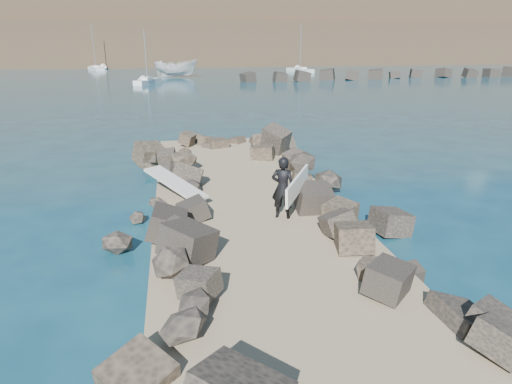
% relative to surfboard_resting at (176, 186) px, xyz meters
% --- Properties ---
extents(ground, '(800.00, 800.00, 0.00)m').
position_rel_surfboard_resting_xyz_m(ground, '(2.31, -1.40, -1.04)').
color(ground, '#0F384C').
rests_on(ground, ground).
extents(jetty, '(6.00, 26.00, 0.60)m').
position_rel_surfboard_resting_xyz_m(jetty, '(2.31, -3.40, -0.74)').
color(jetty, '#8C7759').
rests_on(jetty, ground).
extents(riprap_left, '(2.60, 22.00, 1.00)m').
position_rel_surfboard_resting_xyz_m(riprap_left, '(-0.59, -2.90, -0.54)').
color(riprap_left, black).
rests_on(riprap_left, ground).
extents(riprap_right, '(2.60, 22.00, 1.00)m').
position_rel_surfboard_resting_xyz_m(riprap_right, '(5.21, -2.90, -0.54)').
color(riprap_right, black).
rests_on(riprap_right, ground).
extents(breakwater_secondary, '(52.00, 4.00, 1.20)m').
position_rel_surfboard_resting_xyz_m(breakwater_secondary, '(37.31, 53.60, -0.44)').
color(breakwater_secondary, black).
rests_on(breakwater_secondary, ground).
extents(headland, '(360.00, 140.00, 32.00)m').
position_rel_surfboard_resting_xyz_m(headland, '(12.31, 158.60, 14.96)').
color(headland, '#2D4919').
rests_on(headland, ground).
extents(surfboard_resting, '(2.15, 2.52, 0.09)m').
position_rel_surfboard_resting_xyz_m(surfboard_resting, '(0.00, 0.00, 0.00)').
color(surfboard_resting, beige).
rests_on(surfboard_resting, riprap_left).
extents(boat_imported, '(7.60, 4.50, 2.76)m').
position_rel_surfboard_resting_xyz_m(boat_imported, '(0.82, 62.73, 0.34)').
color(boat_imported, silver).
rests_on(boat_imported, ground).
extents(surfer_with_board, '(1.48, 2.06, 1.89)m').
position_rel_surfboard_resting_xyz_m(surfer_with_board, '(3.21, -2.28, 0.51)').
color(surfer_with_board, black).
rests_on(surfer_with_board, jetty).
extents(sailboat_f, '(1.45, 5.62, 6.88)m').
position_rel_surfboard_resting_xyz_m(sailboat_f, '(43.16, 94.41, -0.70)').
color(sailboat_f, silver).
rests_on(sailboat_f, ground).
extents(sailboat_d, '(3.78, 7.27, 8.60)m').
position_rel_surfboard_resting_xyz_m(sailboat_d, '(24.04, 71.20, -0.70)').
color(sailboat_d, silver).
rests_on(sailboat_d, ground).
extents(sailboat_b, '(3.58, 5.89, 7.21)m').
position_rel_surfboard_resting_xyz_m(sailboat_b, '(-3.22, 50.84, -0.70)').
color(sailboat_b, silver).
rests_on(sailboat_b, ground).
extents(sailboat_e, '(4.16, 7.45, 8.85)m').
position_rel_surfboard_resting_xyz_m(sailboat_e, '(-14.80, 83.90, -0.70)').
color(sailboat_e, silver).
rests_on(sailboat_e, ground).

